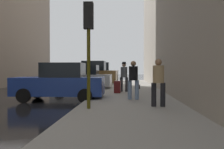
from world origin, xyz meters
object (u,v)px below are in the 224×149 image
(parked_bronze_suv, at_px, (92,74))
(pedestrian_in_tan_coat, at_px, (158,80))
(parked_silver_sedan, at_px, (82,78))
(parked_white_van, at_px, (98,73))
(duffel_bag, at_px, (137,87))
(rolling_suitcase, at_px, (117,87))
(traffic_light, at_px, (89,32))
(fire_hydrant, at_px, (108,83))
(pedestrian_with_beanie, at_px, (124,75))
(pedestrian_in_jeans, at_px, (133,78))
(parked_blue_sedan, at_px, (60,83))

(parked_bronze_suv, distance_m, pedestrian_in_tan_coat, 14.63)
(parked_silver_sedan, relative_size, parked_white_van, 0.91)
(duffel_bag, bearing_deg, parked_silver_sedan, 170.45)
(parked_silver_sedan, bearing_deg, rolling_suitcase, -53.74)
(parked_silver_sedan, height_order, parked_bronze_suv, parked_bronze_suv)
(parked_bronze_suv, xyz_separation_m, traffic_light, (1.85, -14.57, 1.73))
(fire_hydrant, height_order, pedestrian_with_beanie, pedestrian_with_beanie)
(parked_white_van, relative_size, fire_hydrant, 6.61)
(pedestrian_in_jeans, height_order, duffel_bag, pedestrian_in_jeans)
(parked_blue_sedan, height_order, fire_hydrant, parked_blue_sedan)
(parked_bronze_suv, bearing_deg, pedestrian_in_jeans, -73.83)
(parked_bronze_suv, distance_m, fire_hydrant, 4.94)
(parked_silver_sedan, height_order, duffel_bag, parked_silver_sedan)
(parked_bronze_suv, bearing_deg, parked_blue_sedan, -90.00)
(parked_bronze_suv, relative_size, pedestrian_in_tan_coat, 2.73)
(parked_blue_sedan, height_order, rolling_suitcase, parked_blue_sedan)
(parked_bronze_suv, relative_size, pedestrian_in_jeans, 2.73)
(pedestrian_in_tan_coat, height_order, rolling_suitcase, pedestrian_in_tan_coat)
(pedestrian_with_beanie, distance_m, duffel_bag, 2.49)
(parked_silver_sedan, xyz_separation_m, pedestrian_in_jeans, (3.45, -6.65, 0.26))
(traffic_light, height_order, pedestrian_in_tan_coat, traffic_light)
(fire_hydrant, relative_size, pedestrian_in_tan_coat, 0.41)
(fire_hydrant, distance_m, duffel_bag, 2.50)
(traffic_light, bearing_deg, parked_blue_sedan, 119.46)
(parked_blue_sedan, height_order, pedestrian_with_beanie, pedestrian_with_beanie)
(parked_white_van, bearing_deg, pedestrian_with_beanie, -77.11)
(parked_bronze_suv, bearing_deg, traffic_light, -82.75)
(parked_blue_sedan, height_order, traffic_light, traffic_light)
(parked_blue_sedan, relative_size, fire_hydrant, 6.00)
(traffic_light, height_order, pedestrian_with_beanie, traffic_light)
(pedestrian_with_beanie, height_order, pedestrian_in_tan_coat, pedestrian_with_beanie)
(parked_white_van, xyz_separation_m, fire_hydrant, (1.80, -9.62, -0.54))
(parked_silver_sedan, relative_size, traffic_light, 1.18)
(parked_bronze_suv, xyz_separation_m, pedestrian_with_beanie, (3.00, -8.06, 0.10))
(fire_hydrant, relative_size, pedestrian_with_beanie, 0.40)
(pedestrian_in_tan_coat, relative_size, pedestrian_in_jeans, 1.00)
(pedestrian_in_jeans, height_order, rolling_suitcase, pedestrian_in_jeans)
(pedestrian_with_beanie, height_order, rolling_suitcase, pedestrian_with_beanie)
(parked_bronze_suv, distance_m, duffel_bag, 7.12)
(parked_silver_sedan, xyz_separation_m, traffic_light, (1.85, -9.32, 1.91))
(fire_hydrant, distance_m, pedestrian_in_jeans, 7.54)
(parked_bronze_suv, bearing_deg, parked_silver_sedan, -90.00)
(traffic_light, height_order, rolling_suitcase, traffic_light)
(pedestrian_with_beanie, relative_size, pedestrian_in_tan_coat, 1.04)
(traffic_light, bearing_deg, pedestrian_with_beanie, 79.98)
(pedestrian_in_tan_coat, bearing_deg, parked_blue_sedan, 147.69)
(parked_blue_sedan, relative_size, parked_bronze_suv, 0.90)
(parked_bronze_suv, bearing_deg, fire_hydrant, -68.43)
(parked_bronze_suv, height_order, fire_hydrant, parked_bronze_suv)
(parked_blue_sedan, bearing_deg, parked_bronze_suv, 90.00)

